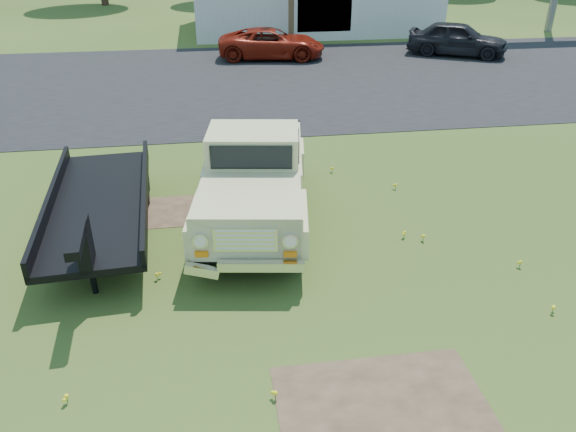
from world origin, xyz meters
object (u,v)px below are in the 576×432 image
(vintage_pickup_truck, at_px, (254,176))
(dark_sedan, at_px, (457,39))
(red_pickup, at_px, (272,44))
(flatbed_trailer, at_px, (99,199))

(vintage_pickup_truck, relative_size, dark_sedan, 1.25)
(vintage_pickup_truck, distance_m, red_pickup, 16.44)
(red_pickup, bearing_deg, vintage_pickup_truck, 179.77)
(vintage_pickup_truck, distance_m, dark_sedan, 19.35)
(flatbed_trailer, xyz_separation_m, dark_sedan, (14.82, 15.69, -0.02))
(red_pickup, relative_size, dark_sedan, 1.07)
(flatbed_trailer, distance_m, red_pickup, 17.34)
(vintage_pickup_truck, xyz_separation_m, dark_sedan, (11.48, 15.58, -0.27))
(vintage_pickup_truck, distance_m, flatbed_trailer, 3.35)
(flatbed_trailer, bearing_deg, red_pickup, 67.09)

